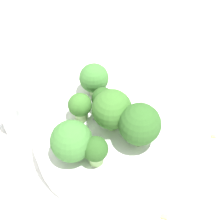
% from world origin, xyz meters
% --- Properties ---
extents(ground_plane, '(3.00, 3.00, 0.00)m').
position_xyz_m(ground_plane, '(0.00, 0.00, 0.00)').
color(ground_plane, white).
extents(bowl, '(0.23, 0.23, 0.04)m').
position_xyz_m(bowl, '(0.00, 0.00, 0.02)').
color(bowl, white).
rests_on(bowl, ground_plane).
extents(broccoli_floret_0, '(0.06, 0.06, 0.07)m').
position_xyz_m(broccoli_floret_0, '(-0.02, 0.04, 0.08)').
color(broccoli_floret_0, '#84AD66').
rests_on(broccoli_floret_0, bowl).
extents(broccoli_floret_1, '(0.05, 0.05, 0.06)m').
position_xyz_m(broccoli_floret_1, '(0.06, 0.03, 0.07)').
color(broccoli_floret_1, '#84AD66').
rests_on(broccoli_floret_1, bowl).
extents(broccoli_floret_2, '(0.03, 0.03, 0.05)m').
position_xyz_m(broccoli_floret_2, '(0.04, -0.03, 0.07)').
color(broccoli_floret_2, '#84AD66').
rests_on(broccoli_floret_2, bowl).
extents(broccoli_floret_3, '(0.06, 0.06, 0.07)m').
position_xyz_m(broccoli_floret_3, '(0.00, 0.00, 0.08)').
color(broccoli_floret_3, '#8EB770').
rests_on(broccoli_floret_3, bowl).
extents(broccoli_floret_4, '(0.03, 0.03, 0.04)m').
position_xyz_m(broccoli_floret_4, '(0.00, -0.04, 0.07)').
color(broccoli_floret_4, '#8EB770').
rests_on(broccoli_floret_4, bowl).
extents(broccoli_floret_5, '(0.03, 0.03, 0.05)m').
position_xyz_m(broccoli_floret_5, '(-0.04, 0.01, 0.07)').
color(broccoli_floret_5, '#7A9E5B').
rests_on(broccoli_floret_5, bowl).
extents(broccoli_floret_6, '(0.03, 0.03, 0.04)m').
position_xyz_m(broccoli_floret_6, '(0.04, 0.05, 0.07)').
color(broccoli_floret_6, '#84AD66').
rests_on(broccoli_floret_6, bowl).
extents(broccoli_floret_7, '(0.05, 0.05, 0.05)m').
position_xyz_m(broccoli_floret_7, '(-0.00, -0.08, 0.07)').
color(broccoli_floret_7, '#8EB770').
rests_on(broccoli_floret_7, bowl).
extents(pepper_shaker, '(0.03, 0.03, 0.06)m').
position_xyz_m(pepper_shaker, '(0.13, -0.08, 0.03)').
color(pepper_shaker, silver).
rests_on(pepper_shaker, ground_plane).
extents(almond_crumb_0, '(0.01, 0.01, 0.01)m').
position_xyz_m(almond_crumb_0, '(-0.15, 0.04, 0.00)').
color(almond_crumb_0, tan).
rests_on(almond_crumb_0, ground_plane).
extents(almond_crumb_2, '(0.01, 0.01, 0.01)m').
position_xyz_m(almond_crumb_2, '(0.04, -0.12, 0.00)').
color(almond_crumb_2, '#AD7F4C').
rests_on(almond_crumb_2, ground_plane).
extents(almond_crumb_3, '(0.01, 0.01, 0.01)m').
position_xyz_m(almond_crumb_3, '(0.03, -0.14, 0.00)').
color(almond_crumb_3, tan).
rests_on(almond_crumb_3, ground_plane).
extents(almond_crumb_4, '(0.01, 0.01, 0.01)m').
position_xyz_m(almond_crumb_4, '(-0.02, 0.13, 0.00)').
color(almond_crumb_4, tan).
rests_on(almond_crumb_4, ground_plane).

